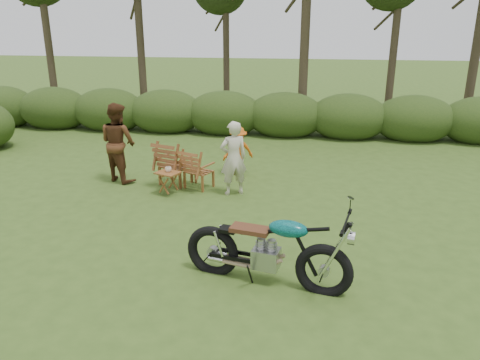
# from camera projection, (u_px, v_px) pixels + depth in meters

# --- Properties ---
(ground) EXTENTS (80.00, 80.00, 0.00)m
(ground) POSITION_uv_depth(u_px,v_px,m) (249.00, 276.00, 6.89)
(ground) COLOR #344E1A
(ground) RESTS_ON ground
(tree_line) EXTENTS (22.52, 11.62, 8.14)m
(tree_line) POSITION_uv_depth(u_px,v_px,m) (306.00, 11.00, 14.68)
(tree_line) COLOR #34281C
(tree_line) RESTS_ON ground
(motorcycle) EXTENTS (2.45, 1.33, 1.32)m
(motorcycle) POSITION_uv_depth(u_px,v_px,m) (266.00, 281.00, 6.76)
(motorcycle) COLOR #0B8F8A
(motorcycle) RESTS_ON ground
(lawn_chair_right) EXTENTS (0.81, 0.81, 0.90)m
(lawn_chair_right) POSITION_uv_depth(u_px,v_px,m) (199.00, 187.00, 10.52)
(lawn_chair_right) COLOR brown
(lawn_chair_right) RESTS_ON ground
(lawn_chair_left) EXTENTS (0.89, 0.89, 1.02)m
(lawn_chair_left) POSITION_uv_depth(u_px,v_px,m) (176.00, 184.00, 10.76)
(lawn_chair_left) COLOR brown
(lawn_chair_left) RESTS_ON ground
(side_table) EXTENTS (0.61, 0.57, 0.50)m
(side_table) POSITION_uv_depth(u_px,v_px,m) (168.00, 183.00, 10.03)
(side_table) COLOR brown
(side_table) RESTS_ON ground
(cup) EXTENTS (0.16, 0.16, 0.10)m
(cup) POSITION_uv_depth(u_px,v_px,m) (168.00, 169.00, 9.96)
(cup) COLOR beige
(cup) RESTS_ON side_table
(adult_a) EXTENTS (0.69, 0.61, 1.60)m
(adult_a) POSITION_uv_depth(u_px,v_px,m) (234.00, 194.00, 10.14)
(adult_a) COLOR beige
(adult_a) RESTS_ON ground
(adult_b) EXTENTS (1.11, 1.03, 1.82)m
(adult_b) POSITION_uv_depth(u_px,v_px,m) (121.00, 180.00, 11.01)
(adult_b) COLOR #4B2A15
(adult_b) RESTS_ON ground
(child) EXTENTS (0.87, 0.75, 1.17)m
(child) POSITION_uv_depth(u_px,v_px,m) (238.00, 174.00, 11.42)
(child) COLOR #C75612
(child) RESTS_ON ground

